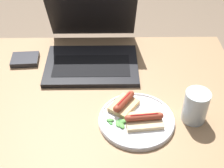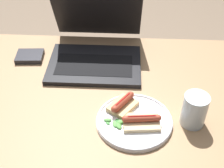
{
  "view_description": "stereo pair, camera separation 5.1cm",
  "coord_description": "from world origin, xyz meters",
  "px_view_note": "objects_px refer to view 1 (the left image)",
  "views": [
    {
      "loc": [
        0.08,
        -0.83,
        1.49
      ],
      "look_at": [
        0.09,
        -0.04,
        0.81
      ],
      "focal_mm": 50.0,
      "sensor_mm": 36.0,
      "label": 1
    },
    {
      "loc": [
        0.13,
        -0.83,
        1.49
      ],
      "look_at": [
        0.09,
        -0.04,
        0.81
      ],
      "focal_mm": 50.0,
      "sensor_mm": 36.0,
      "label": 2
    }
  ],
  "objects_px": {
    "laptop": "(92,51)",
    "plate": "(137,120)",
    "drinking_glass": "(196,106)",
    "external_drive": "(25,60)"
  },
  "relations": [
    {
      "from": "external_drive",
      "to": "laptop",
      "type": "bearing_deg",
      "value": -1.57
    },
    {
      "from": "drinking_glass",
      "to": "external_drive",
      "type": "xyz_separation_m",
      "value": [
        -0.6,
        0.32,
        -0.04
      ]
    },
    {
      "from": "laptop",
      "to": "plate",
      "type": "distance_m",
      "value": 0.37
    },
    {
      "from": "laptop",
      "to": "external_drive",
      "type": "relative_size",
      "value": 3.23
    },
    {
      "from": "laptop",
      "to": "external_drive",
      "type": "xyz_separation_m",
      "value": [
        -0.27,
        -0.01,
        -0.03
      ]
    },
    {
      "from": "drinking_glass",
      "to": "external_drive",
      "type": "height_order",
      "value": "drinking_glass"
    },
    {
      "from": "laptop",
      "to": "drinking_glass",
      "type": "distance_m",
      "value": 0.47
    },
    {
      "from": "laptop",
      "to": "external_drive",
      "type": "height_order",
      "value": "laptop"
    },
    {
      "from": "drinking_glass",
      "to": "laptop",
      "type": "bearing_deg",
      "value": 135.88
    },
    {
      "from": "plate",
      "to": "laptop",
      "type": "bearing_deg",
      "value": 114.45
    }
  ]
}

